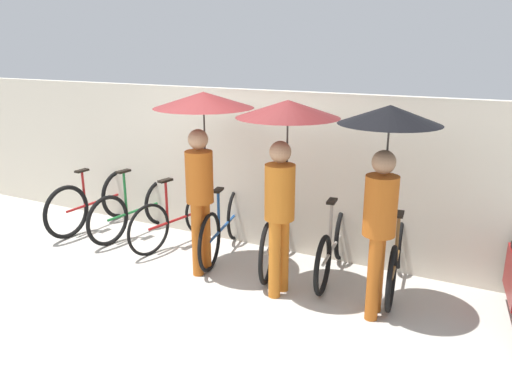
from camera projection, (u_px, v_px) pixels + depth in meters
ground_plane at (154, 302)px, 5.33m from camera, size 30.00×30.00×0.00m
back_wall at (241, 168)px, 6.72m from camera, size 13.67×0.12×2.10m
parked_bicycle_0 at (95, 202)px, 7.43m from camera, size 0.44×1.80×1.01m
parked_bicycle_1 at (137, 209)px, 7.17m from camera, size 0.44×1.72×0.99m
parked_bicycle_2 at (178, 218)px, 6.82m from camera, size 0.49×1.68×1.01m
parked_bicycle_3 at (224, 225)px, 6.50m from camera, size 0.54×1.77×1.10m
parked_bicycle_4 at (276, 235)px, 6.19m from camera, size 0.59×1.76×1.06m
parked_bicycle_5 at (333, 246)px, 5.89m from camera, size 0.44×1.69×1.01m
parked_bicycle_6 at (397, 256)px, 5.59m from camera, size 0.44×1.78×0.98m
pedestrian_leading at (202, 128)px, 5.64m from camera, size 1.14×1.14×2.14m
pedestrian_center at (285, 142)px, 5.12m from camera, size 1.08×1.08×2.11m
pedestrian_trailing at (386, 155)px, 4.70m from camera, size 0.98×0.98×2.11m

